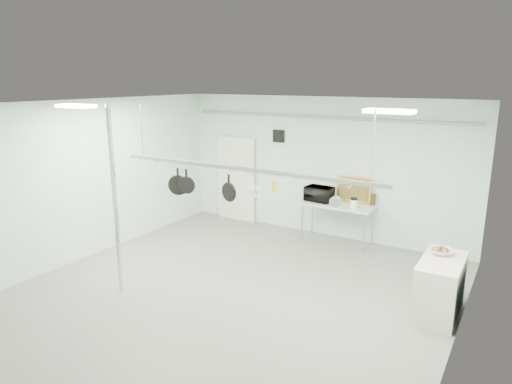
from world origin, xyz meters
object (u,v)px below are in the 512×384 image
Objects in this scene: chrome_pole at (115,202)px; microwave at (319,194)px; prep_table at (338,207)px; side_cabinet at (440,287)px; pot_rack at (240,167)px; fruit_bowl at (441,251)px; skillet_right at (229,188)px; coffee_canister at (354,204)px; skillet_left at (178,182)px; skillet_mid at (186,181)px.

chrome_pole is 4.62m from microwave.
prep_table is 1.33× the size of side_cabinet.
pot_rack is (1.90, 0.90, 0.63)m from chrome_pole.
side_cabinet is 3.39× the size of fruit_bowl.
pot_rack is 0.43m from skillet_right.
fruit_bowl is (4.78, 2.25, -0.66)m from chrome_pole.
coffee_canister reaches higher than prep_table.
chrome_pole is 7.35× the size of skillet_right.
chrome_pole is 5.32m from fruit_bowl.
coffee_canister is 0.55× the size of fruit_bowl.
microwave is (-2.99, 2.19, 0.62)m from side_cabinet.
pot_rack reaches higher than coffee_canister.
pot_rack is 13.55× the size of fruit_bowl.
side_cabinet is 4.60m from skillet_left.
skillet_right is at bearing 91.41° from microwave.
microwave is (1.86, 4.19, -0.53)m from chrome_pole.
chrome_pole is 2.19m from pot_rack.
coffee_canister is (0.87, -0.19, -0.07)m from microwave.
prep_table is 3.78× the size of skillet_mid.
prep_table is 3.85m from skillet_left.
pot_rack reaches higher than skillet_left.
prep_table is 4.52× the size of fruit_bowl.
microwave reaches higher than prep_table.
coffee_canister is (0.83, 3.11, -1.23)m from pot_rack.
skillet_left and skillet_right have the same top height.
skillet_right is (-0.63, -3.30, 1.04)m from prep_table.
microwave is 3.04× the size of coffee_canister.
prep_table is at bearing 36.30° from skillet_left.
fruit_bowl is (2.88, 1.35, -1.29)m from pot_rack.
skillet_mid is at bearing -164.84° from side_cabinet.
skillet_left is 1.12× the size of skillet_right.
coffee_canister is at bearing 29.10° from skillet_left.
chrome_pole is at bearing -150.16° from skillet_left.
skillet_mid is 0.97× the size of skillet_right.
side_cabinet is 4.44m from skillet_mid.
skillet_right is (-1.06, -3.11, 0.86)m from coffee_canister.
fruit_bowl is at bearing 25.25° from chrome_pole.
microwave is at bearing 90.72° from pot_rack.
chrome_pole is 5.36× the size of microwave.
microwave is at bearing 100.73° from skillet_right.
side_cabinet is 2.46× the size of skillet_left.
skillet_right reaches higher than coffee_canister.
pot_rack is at bearing 25.35° from chrome_pole.
pot_rack is 11.03× the size of skillet_right.
fruit_bowl is 4.31m from skillet_mid.
coffee_canister is 0.40× the size of skillet_left.
coffee_canister is at bearing 172.58° from microwave.
chrome_pole is 2.67× the size of side_cabinet.
chrome_pole is 1.92m from skillet_right.
coffee_canister is 0.46× the size of skillet_mid.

